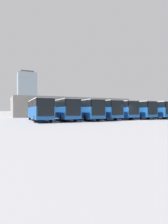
# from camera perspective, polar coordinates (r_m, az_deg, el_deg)

# --- Properties ---
(ground_plane) EXTENTS (600.00, 600.00, 0.00)m
(ground_plane) POSITION_cam_1_polar(r_m,az_deg,el_deg) (29.10, 14.34, -2.78)
(ground_plane) COLOR gray
(bus_0) EXTENTS (2.93, 11.99, 3.37)m
(bus_0) POSITION_cam_1_polar(r_m,az_deg,el_deg) (42.55, 22.91, 0.78)
(bus_0) COLOR #19519E
(bus_0) RESTS_ON ground_plane
(curb_divider_0) EXTENTS (0.47, 5.37, 0.15)m
(curb_divider_0) POSITION_cam_1_polar(r_m,az_deg,el_deg) (40.01, 22.97, -1.79)
(curb_divider_0) COLOR #B2B2AD
(curb_divider_0) RESTS_ON ground_plane
(bus_1) EXTENTS (2.93, 11.99, 3.37)m
(bus_1) POSITION_cam_1_polar(r_m,az_deg,el_deg) (39.45, 19.84, 0.81)
(bus_1) COLOR #19519E
(bus_1) RESTS_ON ground_plane
(curb_divider_1) EXTENTS (0.47, 5.37, 0.15)m
(curb_divider_1) POSITION_cam_1_polar(r_m,az_deg,el_deg) (36.91, 19.69, -1.97)
(curb_divider_1) COLOR #B2B2AD
(curb_divider_1) RESTS_ON ground_plane
(bus_2) EXTENTS (2.93, 11.99, 3.37)m
(bus_2) POSITION_cam_1_polar(r_m,az_deg,el_deg) (37.26, 15.19, 0.84)
(bus_2) COLOR #19519E
(bus_2) RESTS_ON ground_plane
(curb_divider_2) EXTENTS (0.47, 5.37, 0.15)m
(curb_divider_2) POSITION_cam_1_polar(r_m,az_deg,el_deg) (34.74, 14.70, -2.11)
(curb_divider_2) COLOR #B2B2AD
(curb_divider_2) RESTS_ON ground_plane
(bus_3) EXTENTS (2.93, 11.99, 3.37)m
(bus_3) POSITION_cam_1_polar(r_m,az_deg,el_deg) (35.34, 10.02, 0.86)
(bus_3) COLOR #19519E
(bus_3) RESTS_ON ground_plane
(curb_divider_3) EXTENTS (0.47, 5.37, 0.15)m
(curb_divider_3) POSITION_cam_1_polar(r_m,az_deg,el_deg) (32.86, 9.10, -2.25)
(curb_divider_3) COLOR #B2B2AD
(curb_divider_3) RESTS_ON ground_plane
(bus_4) EXTENTS (2.93, 11.99, 3.37)m
(bus_4) POSITION_cam_1_polar(r_m,az_deg,el_deg) (32.84, 5.20, 0.89)
(bus_4) COLOR #19519E
(bus_4) RESTS_ON ground_plane
(curb_divider_4) EXTENTS (0.47, 5.37, 0.15)m
(curb_divider_4) POSITION_cam_1_polar(r_m,az_deg,el_deg) (30.42, 3.81, -2.47)
(curb_divider_4) COLOR #B2B2AD
(curb_divider_4) RESTS_ON ground_plane
(bus_5) EXTENTS (2.93, 11.99, 3.37)m
(bus_5) POSITION_cam_1_polar(r_m,az_deg,el_deg) (30.59, -0.36, 0.92)
(bus_5) COLOR #19519E
(bus_5) RESTS_ON ground_plane
(curb_divider_5) EXTENTS (0.47, 5.37, 0.15)m
(curb_divider_5) POSITION_cam_1_polar(r_m,az_deg,el_deg) (28.27, -2.33, -2.71)
(curb_divider_5) COLOR #B2B2AD
(curb_divider_5) RESTS_ON ground_plane
(bus_6) EXTENTS (2.93, 11.99, 3.37)m
(bus_6) POSITION_cam_1_polar(r_m,az_deg,el_deg) (29.50, -7.26, 0.93)
(bus_6) COLOR #19519E
(bus_6) RESTS_ON ground_plane
(curb_divider_6) EXTENTS (0.47, 5.37, 0.15)m
(curb_divider_6) POSITION_cam_1_polar(r_m,az_deg,el_deg) (27.32, -9.88, -2.83)
(curb_divider_6) COLOR #B2B2AD
(curb_divider_6) RESTS_ON ground_plane
(bus_7) EXTENTS (2.93, 11.99, 3.37)m
(bus_7) POSITION_cam_1_polar(r_m,az_deg,el_deg) (28.56, -14.46, 0.92)
(bus_7) COLOR #19519E
(bus_7) RESTS_ON ground_plane
(station_building) EXTENTS (32.59, 15.40, 5.13)m
(station_building) POSITION_cam_1_polar(r_m,az_deg,el_deg) (51.58, -4.16, 1.58)
(station_building) COLOR gray
(station_building) RESTS_ON ground_plane
(office_tower) EXTENTS (21.68, 21.68, 49.72)m
(office_tower) POSITION_cam_1_polar(r_m,az_deg,el_deg) (228.96, -18.17, 6.21)
(office_tower) COLOR #93A8B7
(office_tower) RESTS_ON ground_plane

